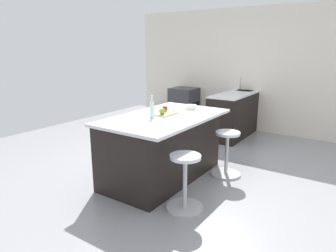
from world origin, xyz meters
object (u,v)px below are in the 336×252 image
at_px(kitchen_island, 162,147).
at_px(apple_red, 165,108).
at_px(stool_by_window, 227,155).
at_px(apple_green, 162,111).
at_px(water_bottle, 152,109).
at_px(fruit_bowl, 190,107).
at_px(cutting_board, 165,114).
at_px(stool_middle, 185,184).
at_px(oven_range, 184,106).

height_order(kitchen_island, apple_red, apple_red).
xyz_separation_m(stool_by_window, apple_green, (0.61, -0.73, 0.68)).
bearing_deg(stool_by_window, apple_green, -49.90).
relative_size(kitchen_island, water_bottle, 6.05).
bearing_deg(fruit_bowl, cutting_board, -11.65).
bearing_deg(apple_red, apple_green, 25.02).
distance_m(cutting_board, fruit_bowl, 0.53).
distance_m(apple_green, water_bottle, 0.21).
distance_m(kitchen_island, apple_green, 0.52).
height_order(stool_by_window, stool_middle, same).
xyz_separation_m(apple_red, fruit_bowl, (-0.42, 0.18, -0.02)).
distance_m(cutting_board, apple_green, 0.11).
relative_size(kitchen_island, apple_red, 22.43).
relative_size(stool_middle, apple_red, 7.93).
bearing_deg(apple_green, oven_range, -153.98).
bearing_deg(apple_red, fruit_bowl, 156.65).
bearing_deg(oven_range, fruit_bowl, 33.07).
height_order(oven_range, stool_by_window, oven_range).
distance_m(stool_by_window, stool_middle, 1.19).
bearing_deg(fruit_bowl, kitchen_island, -9.88).
relative_size(stool_by_window, apple_red, 7.93).
relative_size(apple_red, fruit_bowl, 0.45).
height_order(kitchen_island, water_bottle, water_bottle).
distance_m(oven_range, cutting_board, 3.32).
height_order(stool_middle, cutting_board, cutting_board).
xyz_separation_m(stool_by_window, fruit_bowl, (-0.00, -0.64, 0.65)).
bearing_deg(oven_range, apple_green, 26.02).
height_order(oven_range, water_bottle, water_bottle).
bearing_deg(oven_range, apple_red, 26.09).
relative_size(oven_range, fruit_bowl, 4.77).
bearing_deg(stool_by_window, apple_red, -62.83).
bearing_deg(fruit_bowl, apple_green, -8.52).
bearing_deg(cutting_board, apple_green, 8.84).
bearing_deg(stool_middle, oven_range, -148.51).
relative_size(stool_by_window, stool_middle, 1.00).
bearing_deg(fruit_bowl, water_bottle, -7.93).
bearing_deg(apple_green, stool_middle, 51.74).
distance_m(stool_middle, water_bottle, 1.12).
height_order(cutting_board, apple_green, apple_green).
distance_m(kitchen_island, apple_red, 0.56).
xyz_separation_m(apple_green, fruit_bowl, (-0.62, 0.09, -0.03)).
relative_size(stool_middle, fruit_bowl, 3.59).
xyz_separation_m(cutting_board, water_bottle, (0.30, -0.01, 0.11)).
bearing_deg(oven_range, kitchen_island, 25.99).
distance_m(kitchen_island, cutting_board, 0.48).
distance_m(kitchen_island, stool_middle, 0.96).
xyz_separation_m(apple_red, water_bottle, (0.40, 0.07, 0.06)).
bearing_deg(kitchen_island, fruit_bowl, 170.12).
bearing_deg(oven_range, stool_middle, 31.49).
distance_m(oven_range, fruit_bowl, 2.93).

